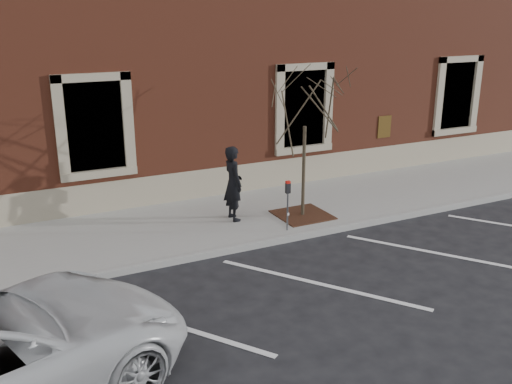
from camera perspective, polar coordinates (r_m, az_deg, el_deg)
ground at (r=13.13m, az=1.17°, el=-5.29°), size 120.00×120.00×0.00m
sidewalk_near at (r=14.57m, az=-2.02°, el=-2.61°), size 40.00×3.50×0.15m
curb_near at (r=13.06m, az=1.28°, el=-5.07°), size 40.00×0.12×0.15m
parking_stripes at (r=11.41m, az=6.36°, el=-9.12°), size 28.00×4.40×0.01m
building_civic at (r=19.31m, az=-9.79°, el=14.10°), size 40.00×8.62×8.00m
man at (r=13.99m, az=-2.30°, el=0.87°), size 0.45×0.69×1.87m
parking_meter at (r=13.30m, az=3.20°, el=-0.43°), size 0.11×0.09×1.22m
tree_grate at (r=14.56m, az=4.67°, el=-2.29°), size 1.29×1.29×0.03m
sapling at (r=13.84m, az=4.97°, el=9.10°), size 2.51×2.51×4.18m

